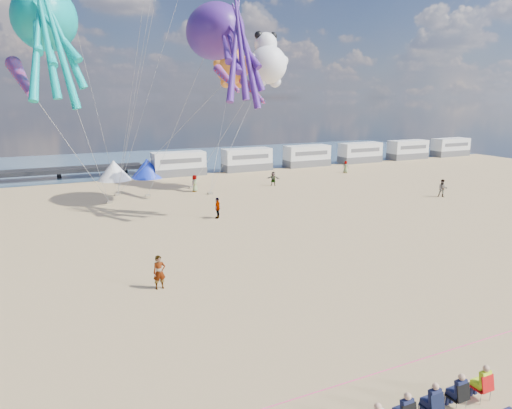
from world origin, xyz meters
name	(u,v)px	position (x,y,z in m)	size (l,w,h in m)	color
ground	(294,318)	(0.00, 0.00, 0.00)	(120.00, 120.00, 0.00)	tan
water	(113,163)	(0.00, 55.00, 0.02)	(120.00, 120.00, 0.00)	#3A5770
motorhome_0	(179,164)	(6.00, 40.00, 1.50)	(6.60, 2.50, 3.00)	silver
motorhome_1	(247,160)	(15.50, 40.00, 1.50)	(6.60, 2.50, 3.00)	silver
motorhome_2	(307,156)	(25.00, 40.00, 1.50)	(6.60, 2.50, 3.00)	silver
motorhome_3	(360,153)	(34.50, 40.00, 1.50)	(6.60, 2.50, 3.00)	silver
motorhome_4	(408,150)	(44.00, 40.00, 1.50)	(6.60, 2.50, 3.00)	silver
motorhome_5	(450,147)	(53.50, 40.00, 1.50)	(6.60, 2.50, 3.00)	silver
tent_white	(114,170)	(-2.00, 40.00, 1.20)	(4.00, 4.00, 2.40)	white
tent_blue	(147,168)	(2.00, 40.00, 1.20)	(4.00, 4.00, 2.40)	#1933CC
spectator_row	(431,400)	(0.50, -7.56, 0.65)	(6.10, 0.90, 1.30)	black
rope_line	(364,377)	(0.00, -5.00, 0.02)	(0.03, 0.03, 34.00)	#F2338C
standing_person	(159,272)	(-4.70, 5.80, 0.90)	(0.65, 0.43, 1.80)	tan
beachgoer_0	(346,167)	(26.43, 32.53, 0.81)	(0.59, 0.39, 1.61)	#7F6659
beachgoer_3	(218,208)	(3.01, 17.90, 0.88)	(1.14, 0.65, 1.76)	#7F6659
beachgoer_4	(273,179)	(13.77, 28.80, 0.78)	(0.91, 0.38, 1.56)	#7F6659
beachgoer_6	(195,183)	(4.66, 29.20, 0.89)	(0.65, 0.43, 1.79)	#7F6659
beachgoer_7	(443,188)	(26.18, 16.05, 0.89)	(0.87, 0.57, 1.79)	#7F6659
sandbag_a	(109,202)	(-4.32, 27.31, 0.11)	(0.50, 0.35, 0.22)	gray
sandbag_b	(148,196)	(-0.41, 28.79, 0.11)	(0.50, 0.35, 0.22)	gray
sandbag_c	(210,193)	(5.65, 27.18, 0.11)	(0.50, 0.35, 0.22)	gray
sandbag_d	(191,187)	(4.87, 31.11, 0.11)	(0.50, 0.35, 0.22)	gray
sandbag_e	(118,194)	(-3.06, 30.68, 0.11)	(0.50, 0.35, 0.22)	gray
kite_octopus_teal	(44,18)	(-8.52, 21.54, 15.22)	(4.11, 9.59, 10.96)	#06A7A2
kite_octopus_purple	(215,31)	(4.87, 22.79, 15.25)	(4.21, 9.83, 11.23)	#472080
kite_panda	(268,65)	(12.07, 26.87, 12.96)	(4.63, 4.36, 6.54)	white
kite_teddy_orange	(232,68)	(9.62, 30.49, 12.82)	(4.37, 4.11, 6.16)	orange
windsock_left	(21,78)	(-10.40, 19.29, 11.01)	(1.10, 6.43, 6.43)	red
windsock_mid	(252,90)	(10.46, 27.35, 10.49)	(1.00, 5.95, 5.95)	red
windsock_right	(228,80)	(6.67, 24.48, 11.33)	(0.90, 4.60, 4.60)	red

